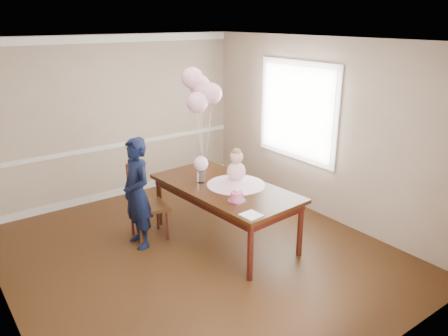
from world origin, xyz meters
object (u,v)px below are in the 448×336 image
dining_table_top (225,188)px  dining_chair_seat (149,207)px  woman (137,193)px  birthday_cake (237,196)px

dining_table_top → dining_chair_seat: size_ratio=4.58×
dining_table_top → dining_chair_seat: 1.09m
dining_chair_seat → woman: woman is taller
dining_table_top → birthday_cake: 0.53m
woman → dining_chair_seat: bearing=116.2°
birthday_cake → dining_chair_seat: size_ratio=0.34×
dining_table_top → birthday_cake: bearing=-114.0°
dining_chair_seat → woman: bearing=-145.6°
dining_table_top → dining_chair_seat: dining_table_top is taller
dining_chair_seat → woman: 0.36m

